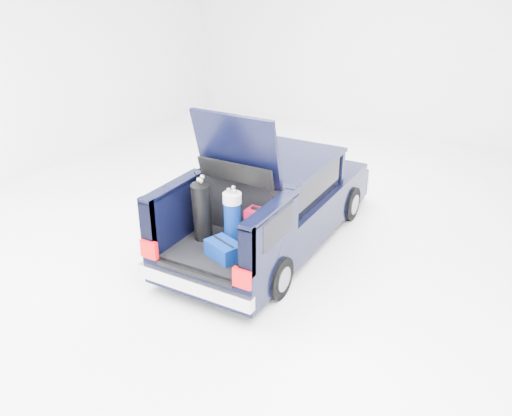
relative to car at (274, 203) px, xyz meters
The scene contains 6 objects.
ground 0.68m from the car, 90.00° to the right, with size 14.00×14.00×0.00m, color white.
car is the anchor object (origin of this frame).
red_suitcase 1.36m from the car, 71.70° to the right, with size 0.37×0.25×0.60m.
black_golf_bag 1.57m from the car, 104.94° to the right, with size 0.37×0.41×0.98m.
blue_golf_bag 1.41m from the car, 87.91° to the right, with size 0.31×0.31×0.88m.
blue_duffel 1.77m from the car, 85.21° to the right, with size 0.57×0.47×0.26m.
Camera 1 is at (3.68, -7.03, 4.38)m, focal length 38.00 mm.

